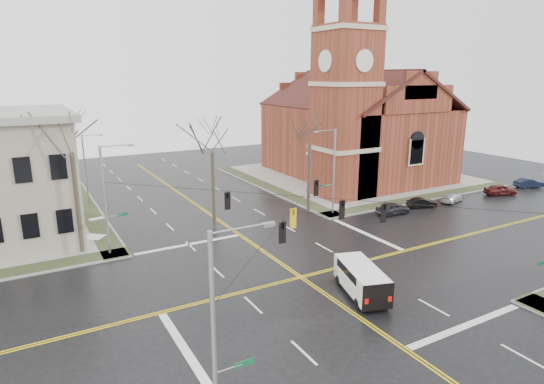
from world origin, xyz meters
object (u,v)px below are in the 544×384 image
parked_car_b (422,203)px  signal_pole_nw (107,197)px  streetlight_north_b (67,144)px  cargo_van (360,277)px  parked_car_a (393,208)px  parked_car_e (529,183)px  signal_pole_ne (333,169)px  streetlight_north_a (86,167)px  tree_nw_near (212,147)px  signal_pole_sw (218,334)px  parked_car_d (501,190)px  church (353,119)px  parked_car_c (452,197)px  tree_nw_far (71,145)px  tree_ne (310,139)px

parked_car_b → signal_pole_nw: bearing=104.7°
streetlight_north_b → signal_pole_nw: bearing=-91.0°
cargo_van → parked_car_a: (14.99, 12.42, -0.55)m
signal_pole_nw → parked_car_e: signal_pole_nw is taller
signal_pole_ne → streetlight_north_a: signal_pole_ne is taller
tree_nw_near → cargo_van: bearing=-79.2°
cargo_van → parked_car_e: (39.22, 12.40, -0.59)m
signal_pole_sw → streetlight_north_b: size_ratio=1.12×
parked_car_d → tree_nw_near: tree_nw_near is taller
church → tree_nw_near: size_ratio=2.51×
church → parked_car_c: 18.20m
church → parked_car_e: church is taller
signal_pole_nw → parked_car_d: 46.23m
signal_pole_ne → tree_nw_near: bearing=170.9°
signal_pole_sw → parked_car_a: 34.88m
tree_nw_far → parked_car_a: bearing=-8.8°
church → parked_car_c: bearing=-83.3°
signal_pole_ne → parked_car_b: (10.47, -2.92, -4.40)m
parked_car_a → tree_ne: 11.67m
church → parked_car_b: (-2.97, -16.20, -7.89)m
parked_car_e → cargo_van: bearing=127.0°
cargo_van → parked_car_e: bearing=35.0°
parked_car_e → tree_nw_near: size_ratio=0.34×
streetlight_north_a → cargo_van: streetlight_north_a is taller
signal_pole_ne → tree_nw_far: 25.13m
church → parked_car_a: (-7.69, -16.49, -7.78)m
parked_car_b → signal_pole_ne: bearing=94.1°
streetlight_north_a → streetlight_north_b: same height
parked_car_d → tree_nw_near: size_ratio=0.36×
signal_pole_nw → cargo_van: size_ratio=1.57×
church → parked_car_c: church is taller
tree_ne → parked_car_b: bearing=-20.6°
church → streetlight_north_b: bearing=146.8°
streetlight_north_b → tree_nw_far: tree_nw_far is taller
signal_pole_sw → tree_nw_near: (10.06, 25.01, 2.99)m
tree_nw_far → signal_pole_ne: bearing=-3.5°
signal_pole_ne → church: bearing=44.7°
tree_nw_far → tree_ne: (22.92, 0.19, -1.09)m
tree_ne → tree_nw_far: bearing=-179.5°
church → parked_car_d: (9.80, -17.05, -7.76)m
church → parked_car_b: 18.26m
tree_nw_near → streetlight_north_b: bearing=105.2°
streetlight_north_b → parked_car_e: 65.52m
tree_nw_far → parked_car_b: bearing=-7.2°
streetlight_north_b → cargo_van: streetlight_north_b is taller
parked_car_d → parked_car_b: bearing=105.7°
tree_nw_near → tree_ne: size_ratio=0.99×
tree_nw_far → tree_nw_near: tree_nw_far is taller
church → signal_pole_nw: bearing=-159.8°
parked_car_a → tree_nw_far: size_ratio=0.30×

